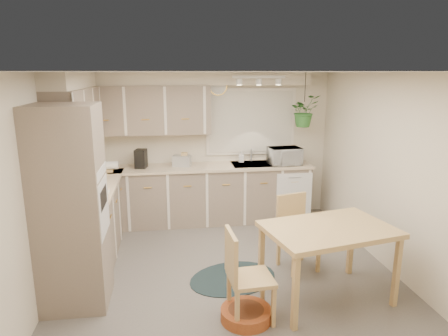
# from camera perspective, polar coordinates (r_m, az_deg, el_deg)

# --- Properties ---
(floor) EXTENTS (4.20, 4.20, 0.00)m
(floor) POSITION_cam_1_polar(r_m,az_deg,el_deg) (5.05, 0.57, -14.78)
(floor) COLOR #625D56
(floor) RESTS_ON ground
(ceiling) EXTENTS (4.20, 4.20, 0.00)m
(ceiling) POSITION_cam_1_polar(r_m,az_deg,el_deg) (4.45, 0.64, 13.57)
(ceiling) COLOR silver
(ceiling) RESTS_ON wall_back
(wall_back) EXTENTS (4.00, 0.04, 2.40)m
(wall_back) POSITION_cam_1_polar(r_m,az_deg,el_deg) (6.64, -2.15, 3.12)
(wall_back) COLOR beige
(wall_back) RESTS_ON floor
(wall_front) EXTENTS (4.00, 0.04, 2.40)m
(wall_front) POSITION_cam_1_polar(r_m,az_deg,el_deg) (2.68, 7.63, -13.10)
(wall_front) COLOR beige
(wall_front) RESTS_ON floor
(wall_left) EXTENTS (0.04, 4.20, 2.40)m
(wall_left) POSITION_cam_1_polar(r_m,az_deg,el_deg) (4.75, -24.04, -2.28)
(wall_left) COLOR beige
(wall_left) RESTS_ON floor
(wall_right) EXTENTS (0.04, 4.20, 2.40)m
(wall_right) POSITION_cam_1_polar(r_m,az_deg,el_deg) (5.29, 22.56, -0.61)
(wall_right) COLOR beige
(wall_right) RESTS_ON floor
(base_cab_left) EXTENTS (0.60, 1.85, 0.90)m
(base_cab_left) POSITION_cam_1_polar(r_m,az_deg,el_deg) (5.71, -18.07, -7.10)
(base_cab_left) COLOR gray
(base_cab_left) RESTS_ON floor
(base_cab_back) EXTENTS (3.60, 0.60, 0.90)m
(base_cab_back) POSITION_cam_1_polar(r_m,az_deg,el_deg) (6.51, -3.57, -3.90)
(base_cab_back) COLOR gray
(base_cab_back) RESTS_ON floor
(counter_left) EXTENTS (0.64, 1.89, 0.04)m
(counter_left) POSITION_cam_1_polar(r_m,az_deg,el_deg) (5.57, -18.32, -2.56)
(counter_left) COLOR beige
(counter_left) RESTS_ON base_cab_left
(counter_back) EXTENTS (3.64, 0.64, 0.04)m
(counter_back) POSITION_cam_1_polar(r_m,az_deg,el_deg) (6.38, -3.63, 0.10)
(counter_back) COLOR beige
(counter_back) RESTS_ON base_cab_back
(oven_stack) EXTENTS (0.65, 0.65, 2.10)m
(oven_stack) POSITION_cam_1_polar(r_m,az_deg,el_deg) (4.36, -21.03, -5.40)
(oven_stack) COLOR gray
(oven_stack) RESTS_ON floor
(wall_oven_face) EXTENTS (0.02, 0.56, 0.58)m
(wall_oven_face) POSITION_cam_1_polar(r_m,az_deg,el_deg) (4.30, -16.85, -5.34)
(wall_oven_face) COLOR silver
(wall_oven_face) RESTS_ON oven_stack
(upper_cab_left) EXTENTS (0.35, 2.00, 0.75)m
(upper_cab_left) POSITION_cam_1_polar(r_m,az_deg,el_deg) (5.55, -20.17, 6.79)
(upper_cab_left) COLOR gray
(upper_cab_left) RESTS_ON wall_left
(upper_cab_back) EXTENTS (2.00, 0.35, 0.75)m
(upper_cab_back) POSITION_cam_1_polar(r_m,az_deg,el_deg) (6.36, -11.13, 8.11)
(upper_cab_back) COLOR gray
(upper_cab_back) RESTS_ON wall_back
(soffit_left) EXTENTS (0.30, 2.00, 0.20)m
(soffit_left) POSITION_cam_1_polar(r_m,az_deg,el_deg) (5.53, -20.84, 11.66)
(soffit_left) COLOR beige
(soffit_left) RESTS_ON wall_left
(soffit_back) EXTENTS (3.60, 0.30, 0.20)m
(soffit_back) POSITION_cam_1_polar(r_m,az_deg,el_deg) (6.37, -3.93, 12.61)
(soffit_back) COLOR beige
(soffit_back) RESTS_ON wall_back
(cooktop) EXTENTS (0.52, 0.58, 0.02)m
(cooktop) POSITION_cam_1_polar(r_m,az_deg,el_deg) (5.02, -19.34, -4.08)
(cooktop) COLOR silver
(cooktop) RESTS_ON counter_left
(range_hood) EXTENTS (0.40, 0.60, 0.14)m
(range_hood) POSITION_cam_1_polar(r_m,az_deg,el_deg) (4.91, -19.98, 0.99)
(range_hood) COLOR silver
(range_hood) RESTS_ON upper_cab_left
(window_blinds) EXTENTS (1.40, 0.02, 1.00)m
(window_blinds) POSITION_cam_1_polar(r_m,az_deg,el_deg) (6.66, 3.88, 6.61)
(window_blinds) COLOR silver
(window_blinds) RESTS_ON wall_back
(window_frame) EXTENTS (1.50, 0.02, 1.10)m
(window_frame) POSITION_cam_1_polar(r_m,az_deg,el_deg) (6.67, 3.86, 6.62)
(window_frame) COLOR beige
(window_frame) RESTS_ON wall_back
(sink) EXTENTS (0.70, 0.48, 0.10)m
(sink) POSITION_cam_1_polar(r_m,az_deg,el_deg) (6.52, 4.27, 0.21)
(sink) COLOR #AEB0B6
(sink) RESTS_ON counter_back
(dishwasher_front) EXTENTS (0.58, 0.02, 0.83)m
(dishwasher_front) POSITION_cam_1_polar(r_m,az_deg,el_deg) (6.52, 9.96, -4.31)
(dishwasher_front) COLOR silver
(dishwasher_front) RESTS_ON base_cab_back
(track_light_bar) EXTENTS (0.80, 0.04, 0.04)m
(track_light_bar) POSITION_cam_1_polar(r_m,az_deg,el_deg) (6.11, 5.02, 12.84)
(track_light_bar) COLOR silver
(track_light_bar) RESTS_ON ceiling
(wall_clock) EXTENTS (0.30, 0.03, 0.30)m
(wall_clock) POSITION_cam_1_polar(r_m,az_deg,el_deg) (6.53, -0.87, 11.61)
(wall_clock) COLOR gold
(wall_clock) RESTS_ON wall_back
(dining_table) EXTENTS (1.46, 1.12, 0.82)m
(dining_table) POSITION_cam_1_polar(r_m,az_deg,el_deg) (4.51, 14.46, -13.02)
(dining_table) COLOR tan
(dining_table) RESTS_ON floor
(chair_left) EXTENTS (0.46, 0.46, 0.93)m
(chair_left) POSITION_cam_1_polar(r_m,az_deg,el_deg) (4.03, 3.87, -15.09)
(chair_left) COLOR tan
(chair_left) RESTS_ON floor
(chair_back) EXTENTS (0.53, 0.53, 0.92)m
(chair_back) POSITION_cam_1_polar(r_m,az_deg,el_deg) (5.06, 10.66, -9.23)
(chair_back) COLOR tan
(chair_back) RESTS_ON floor
(braided_rug) EXTENTS (1.26, 1.09, 0.01)m
(braided_rug) POSITION_cam_1_polar(r_m,az_deg,el_deg) (4.94, 1.30, -15.45)
(braided_rug) COLOR black
(braided_rug) RESTS_ON floor
(pet_bed) EXTENTS (0.51, 0.51, 0.12)m
(pet_bed) POSITION_cam_1_polar(r_m,az_deg,el_deg) (4.22, 3.17, -20.14)
(pet_bed) COLOR #A04E20
(pet_bed) RESTS_ON floor
(microwave) EXTENTS (0.53, 0.33, 0.34)m
(microwave) POSITION_cam_1_polar(r_m,az_deg,el_deg) (6.50, 8.66, 1.96)
(microwave) COLOR silver
(microwave) RESTS_ON counter_back
(soap_bottle) EXTENTS (0.12, 0.20, 0.09)m
(soap_bottle) POSITION_cam_1_polar(r_m,az_deg,el_deg) (6.61, 2.50, 1.16)
(soap_bottle) COLOR silver
(soap_bottle) RESTS_ON counter_back
(hanging_plant) EXTENTS (0.58, 0.61, 0.39)m
(hanging_plant) POSITION_cam_1_polar(r_m,az_deg,el_deg) (6.50, 11.35, 7.51)
(hanging_plant) COLOR #2D6528
(hanging_plant) RESTS_ON ceiling
(coffee_maker) EXTENTS (0.20, 0.23, 0.29)m
(coffee_maker) POSITION_cam_1_polar(r_m,az_deg,el_deg) (6.35, -11.78, 1.31)
(coffee_maker) COLOR black
(coffee_maker) RESTS_ON counter_back
(toaster) EXTENTS (0.31, 0.23, 0.17)m
(toaster) POSITION_cam_1_polar(r_m,az_deg,el_deg) (6.37, -6.06, 1.01)
(toaster) COLOR #AEB0B6
(toaster) RESTS_ON counter_back
(knife_block) EXTENTS (0.11, 0.11, 0.21)m
(knife_block) POSITION_cam_1_polar(r_m,az_deg,el_deg) (6.40, -5.66, 1.26)
(knife_block) COLOR tan
(knife_block) RESTS_ON counter_back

